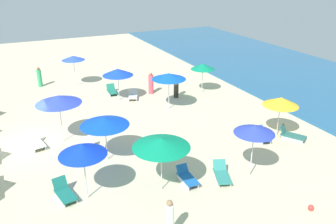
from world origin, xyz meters
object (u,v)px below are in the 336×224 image
Objects in this scene: beachgoer_1 at (176,88)px; beachgoer_3 at (40,77)px; lounge_chair_6_0 at (92,148)px; beachgoer_0 at (169,220)px; umbrella_1 at (58,99)px; beachgoer_2 at (151,84)px; umbrella_5 at (73,58)px; lounge_chair_7_1 at (112,91)px; umbrella_4 at (203,66)px; beach_ball_0 at (311,208)px; umbrella_2 at (161,143)px; umbrella_3 at (255,129)px; umbrella_8 at (281,101)px; lounge_chair_8_0 at (292,135)px; lounge_chair_3_0 at (222,174)px; umbrella_6 at (105,121)px; lounge_chair_7_0 at (133,96)px; lounge_chair_2_0 at (187,178)px; umbrella_0 at (169,76)px; lounge_chair_8_1 at (262,136)px; umbrella_9 at (82,149)px; lounge_chair_1_0 at (36,143)px; lounge_chair_9_0 at (64,193)px; umbrella_7 at (118,72)px.

beachgoer_1 is 11.39m from beachgoer_3.
lounge_chair_6_0 is 7.46m from beachgoer_0.
beachgoer_2 is (-5.20, 7.55, -1.73)m from umbrella_1.
lounge_chair_7_1 is at bearing 33.45° from umbrella_5.
beach_ball_0 is (14.28, -3.22, -1.96)m from umbrella_4.
umbrella_2 is 13.28m from lounge_chair_7_1.
umbrella_3 is at bearing -16.50° from beachgoer_0.
lounge_chair_8_0 is (0.70, 0.48, -1.90)m from umbrella_8.
lounge_chair_3_0 is 0.99× the size of beachgoer_1.
beach_ball_0 is at bearing -38.80° from lounge_chair_3_0.
umbrella_4 is 7.25m from lounge_chair_7_1.
umbrella_6 is (3.06, 1.68, -0.37)m from umbrella_1.
lounge_chair_7_0 is (-11.71, -0.15, -0.01)m from lounge_chair_3_0.
umbrella_3 reaches higher than umbrella_2.
beachgoer_1 reaches higher than lounge_chair_7_0.
umbrella_3 reaches higher than beachgoer_3.
umbrella_1 reaches higher than beachgoer_3.
lounge_chair_2_0 is at bearing -33.39° from umbrella_4.
umbrella_0 reaches higher than lounge_chair_8_1.
umbrella_9 is 1.64× the size of beachgoer_0.
umbrella_0 is at bearing 103.54° from umbrella_1.
lounge_chair_7_0 is 0.83× the size of beachgoer_3.
umbrella_6 is 1.78× the size of lounge_chair_7_0.
umbrella_0 is 1.63× the size of lounge_chair_8_0.
lounge_chair_1_0 is at bearing -73.04° from umbrella_4.
lounge_chair_8_0 is 0.95× the size of beachgoer_3.
beachgoer_3 is at bearing 104.57° from lounge_chair_2_0.
beachgoer_3 is (-8.84, -7.51, -1.58)m from umbrella_0.
umbrella_4 is 1.69× the size of lounge_chair_7_0.
umbrella_9 reaches higher than lounge_chair_7_1.
umbrella_3 reaches higher than lounge_chair_1_0.
umbrella_0 is 1.88× the size of lounge_chair_2_0.
beachgoer_3 is at bearing -157.59° from umbrella_3.
umbrella_4 reaches higher than lounge_chair_7_1.
umbrella_3 is at bearing 78.04° from umbrella_9.
umbrella_1 is at bearing 108.07° from lounge_chair_6_0.
umbrella_3 is 1.88× the size of lounge_chair_6_0.
umbrella_9 reaches higher than umbrella_0.
lounge_chair_7_1 reaches higher than lounge_chair_3_0.
beachgoer_1 is at bearing -29.92° from lounge_chair_7_1.
beachgoer_2 is 9.34m from beachgoer_3.
umbrella_3 is 1.65× the size of beachgoer_0.
lounge_chair_9_0 is at bearing -172.50° from lounge_chair_3_0.
umbrella_1 is 1.19× the size of umbrella_4.
umbrella_2 is 3.84m from umbrella_6.
lounge_chair_1_0 is 6.26m from umbrella_9.
umbrella_1 is at bearing -44.74° from umbrella_7.
lounge_chair_8_0 is 12.07m from umbrella_9.
beachgoer_3 is (-1.00, -2.68, -1.56)m from umbrella_5.
lounge_chair_9_0 is (15.02, -3.51, -2.07)m from umbrella_5.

